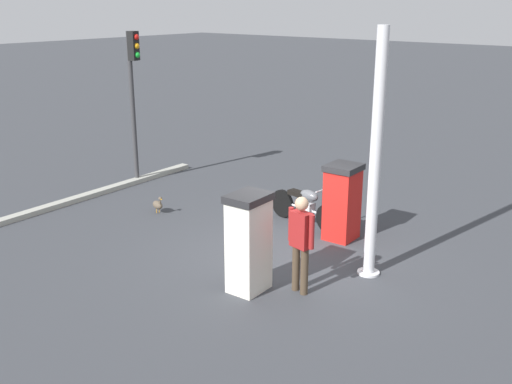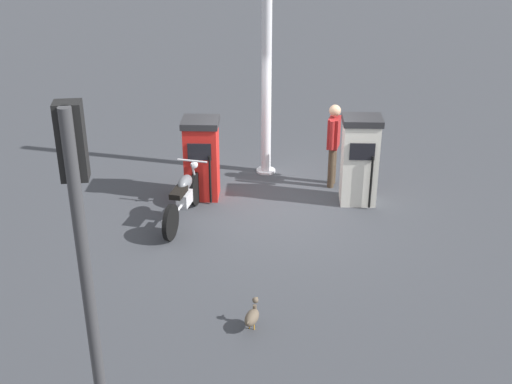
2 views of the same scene
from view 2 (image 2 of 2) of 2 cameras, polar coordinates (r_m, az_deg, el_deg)
The scene contains 8 objects.
ground_plane at distance 12.68m, azimuth 1.90°, elevation -1.19°, with size 120.00×120.00×0.00m, color #383A3F.
fuel_pump_near at distance 12.76m, azimuth -4.62°, elevation 2.88°, with size 0.68×0.71×1.57m.
fuel_pump_far at distance 12.62m, azimuth 8.76°, elevation 2.69°, with size 0.62×0.74×1.70m.
motorcycle_near_pump at distance 12.05m, azimuth -6.12°, elevation -0.45°, with size 1.98×0.63×0.95m.
attendant_person at distance 13.22m, azimuth 6.57°, elevation 4.39°, with size 0.58×0.27×1.68m.
wandering_duck at distance 9.37m, azimuth -0.34°, elevation -10.48°, with size 0.42×0.25×0.43m.
roadside_traffic_light at distance 6.43m, azimuth -14.49°, elevation -3.56°, with size 0.39×0.27×3.94m.
canopy_support_pole at distance 13.41m, azimuth 0.89°, elevation 9.89°, with size 0.40×0.40×4.31m.
Camera 2 is at (11.29, 0.52, 5.74)m, focal length 47.33 mm.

